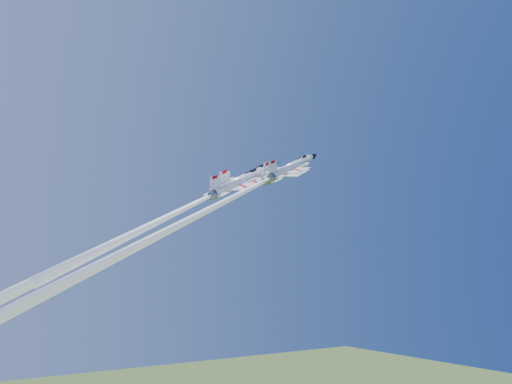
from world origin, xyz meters
TOP-DOWN VIEW (x-y plane):
  - jet_lead at (-14.55, -3.56)m, footprint 54.08×17.08m
  - jet_left at (-21.14, 1.23)m, footprint 53.68×17.10m
  - jet_right at (-16.83, -10.21)m, footprint 47.68×14.96m
  - jet_slot at (-19.29, -3.26)m, footprint 40.23×13.36m

SIDE VIEW (x-z plane):
  - jet_left at x=-21.14m, z-range 53.87..104.63m
  - jet_lead at x=-14.55m, z-range 54.56..106.77m
  - jet_slot at x=-19.29m, z-range 63.62..97.87m
  - jet_right at x=-16.83m, z-range 57.39..104.14m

